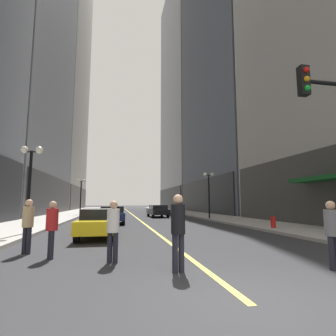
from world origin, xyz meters
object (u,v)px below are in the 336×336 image
Objects in this scene: pedestrian_in_red_jacket at (52,225)px; street_lamp_left_far at (81,189)px; pedestrian_in_black_coat at (178,226)px; pedestrian_in_grey_suit at (332,229)px; car_yellow at (99,222)px; car_navy at (113,214)px; street_lamp_right_mid at (209,185)px; car_black at (158,210)px; pedestrian_in_white_shirt at (113,226)px; pedestrian_in_tan_trench at (28,222)px; fire_hydrant_right at (273,223)px; street_lamp_left_near at (30,169)px.

street_lamp_left_far reaches higher than pedestrian_in_red_jacket.
pedestrian_in_grey_suit is (3.79, -0.51, -0.10)m from pedestrian_in_black_coat.
pedestrian_in_black_coat is (2.23, -6.77, 0.35)m from car_yellow.
car_navy is 0.92× the size of street_lamp_right_mid.
car_yellow is 0.92× the size of car_black.
pedestrian_in_white_shirt is at bearing -117.79° from street_lamp_right_mid.
pedestrian_in_tan_trench is at bearing -86.61° from street_lamp_left_far.
pedestrian_in_black_coat reaches higher than pedestrian_in_grey_suit.
fire_hydrant_right is at bearing 46.82° from pedestrian_in_black_coat.
car_navy is at bearing 86.36° from car_yellow.
pedestrian_in_black_coat is at bearing -40.11° from pedestrian_in_white_shirt.
car_navy is 9.55m from street_lamp_right_mid.
pedestrian_in_black_coat reaches higher than pedestrian_in_tan_trench.
pedestrian_in_black_coat is 1.09× the size of pedestrian_in_grey_suit.
pedestrian_in_tan_trench is 18.62m from street_lamp_right_mid.
pedestrian_in_red_jacket is at bearing 146.70° from pedestrian_in_black_coat.
pedestrian_in_black_coat is (-3.10, -23.24, 0.35)m from car_black.
car_black is (4.80, 8.26, 0.00)m from car_navy.
car_yellow is at bearing -172.34° from fire_hydrant_right.
car_black is at bearing 106.54° from fire_hydrant_right.
pedestrian_in_grey_suit is 0.38× the size of street_lamp_left_far.
street_lamp_right_mid is at bearing -54.30° from car_black.
street_lamp_left_near reaches higher than pedestrian_in_tan_trench.
pedestrian_in_black_coat reaches higher than car_yellow.
car_navy is 2.35× the size of pedestrian_in_tan_trench.
pedestrian_in_red_jacket is at bearing -106.94° from car_black.
pedestrian_in_white_shirt is at bearing 139.89° from pedestrian_in_black_coat.
car_yellow is 2.59× the size of pedestrian_in_red_jacket.
car_black is at bearing 125.70° from street_lamp_right_mid.
fire_hydrant_right is at bearing -36.51° from car_navy.
car_yellow is 0.97× the size of street_lamp_right_mid.
street_lamp_right_mid is (7.10, 17.68, 2.19)m from pedestrian_in_black_coat.
street_lamp_left_far reaches higher than pedestrian_in_tan_trench.
pedestrian_in_red_jacket is 2.08× the size of fire_hydrant_right.
car_black is at bearing 73.06° from pedestrian_in_red_jacket.
fire_hydrant_right is at bearing -73.46° from car_black.
pedestrian_in_red_jacket is at bearing -67.42° from street_lamp_left_near.
car_navy is 2.43× the size of pedestrian_in_grey_suit.
pedestrian_in_white_shirt is at bearing -81.03° from street_lamp_left_far.
pedestrian_in_tan_trench is 0.95× the size of pedestrian_in_black_coat.
car_yellow is 2.50× the size of pedestrian_in_tan_trench.
street_lamp_left_near is at bearing 122.17° from pedestrian_in_white_shirt.
car_navy is 2.23× the size of pedestrian_in_black_coat.
street_lamp_left_far is (-3.48, 20.90, 2.54)m from car_yellow.
pedestrian_in_red_jacket is 6.62m from street_lamp_left_near.
pedestrian_in_white_shirt reaches higher than car_navy.
street_lamp_right_mid reaches higher than pedestrian_in_red_jacket.
street_lamp_left_near reaches higher than pedestrian_in_grey_suit.
pedestrian_in_grey_suit reaches higher than car_yellow.
pedestrian_in_white_shirt is 0.38× the size of street_lamp_left_far.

